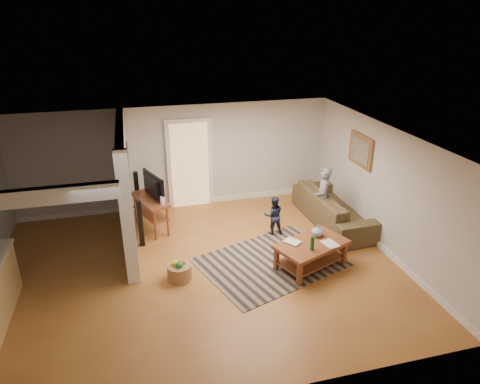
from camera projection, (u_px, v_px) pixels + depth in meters
name	position (u px, v px, depth m)	size (l,w,h in m)	color
ground	(200.00, 270.00, 8.06)	(7.50, 7.50, 0.00)	brown
room_shell	(134.00, 196.00, 7.62)	(7.54, 6.02, 2.52)	silver
area_rug	(272.00, 262.00, 8.31)	(2.63, 1.92, 0.01)	black
sofa	(332.00, 222.00, 9.86)	(2.52, 0.98, 0.74)	#4C4026
coffee_table	(312.00, 248.00, 8.01)	(1.52, 1.22, 0.79)	#602C17
tv_console	(151.00, 201.00, 9.30)	(0.84, 1.26, 1.02)	#602C17
speaker_left	(140.00, 224.00, 8.70)	(0.10, 0.10, 1.01)	black
speaker_right	(137.00, 194.00, 10.02)	(0.11, 0.11, 1.09)	black
toy_basket	(180.00, 271.00, 7.73)	(0.45, 0.45, 0.40)	#90643E
child	(320.00, 225.00, 9.71)	(0.51, 0.33, 1.39)	slate
toddler	(273.00, 233.00, 9.37)	(0.42, 0.33, 0.87)	#1D233D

